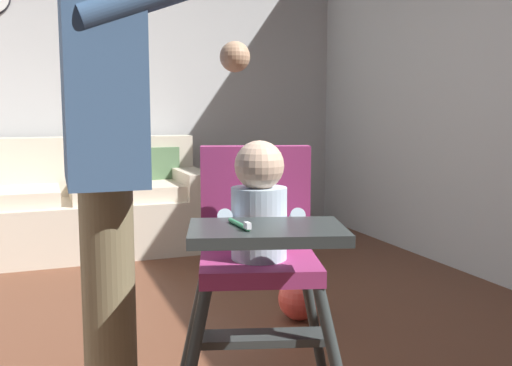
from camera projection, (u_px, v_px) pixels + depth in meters
The scene contains 5 objects.
wall_far at pixel (71, 72), 4.72m from camera, with size 5.50×0.06×2.77m, color #B8B9B9.
couch at pixel (66, 209), 4.34m from camera, with size 2.10×0.86×0.86m.
high_chair at pixel (259, 235), 1.77m from camera, with size 0.74×0.83×0.99m.
adult_standing at pixel (105, 150), 1.58m from camera, with size 0.51×0.50×1.69m.
toy_ball at pixel (299, 299), 2.93m from camera, with size 0.22×0.22×0.22m, color #D13D33.
Camera 1 is at (-0.26, -2.27, 1.07)m, focal length 40.19 mm.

